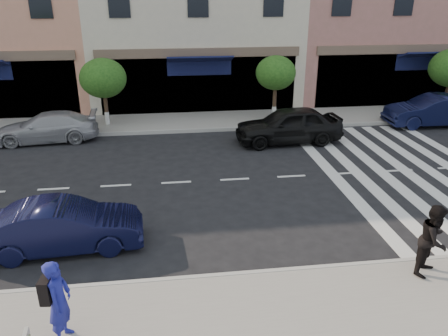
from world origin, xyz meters
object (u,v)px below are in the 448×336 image
Objects in this scene: car_far_mid at (288,125)px; walker at (434,240)px; car_near_mid at (64,226)px; car_far_right at (433,111)px; car_far_left at (47,127)px; photographer at (60,302)px.

walker is at bearing 0.96° from car_far_mid.
car_far_right is (15.12, 8.80, 0.10)m from car_near_mid.
car_near_mid is 0.91× the size of car_far_left.
car_far_right is (14.49, 12.12, -0.24)m from photographer.
car_far_mid is (10.14, -1.50, 0.15)m from car_far_left.
car_near_mid is 10.60m from car_far_mid.
car_far_right is at bearing 18.14° from walker.
walker reaches higher than car_far_left.
photographer is 0.99× the size of walker.
car_far_left is (-2.46, 8.80, -0.02)m from car_near_mid.
car_far_left is (-10.77, 11.10, -0.37)m from walker.
car_far_left is at bearing -101.16° from car_far_mid.
walker is 9.62m from car_far_mid.
car_far_mid reaches higher than car_near_mid.
walker is at bearing -109.28° from car_near_mid.
walker is 15.47m from car_far_left.
car_near_mid is at bearing 11.66° from car_far_left.
car_far_mid reaches higher than car_far_right.
walker reaches higher than car_far_right.
photographer is at bearing -36.34° from car_far_mid.
car_near_mid is 0.86× the size of car_far_mid.
photographer is 18.89m from car_far_right.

